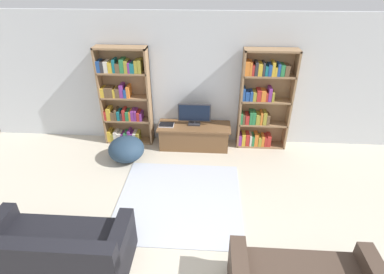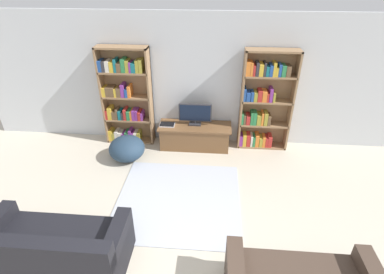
{
  "view_description": "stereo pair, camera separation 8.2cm",
  "coord_description": "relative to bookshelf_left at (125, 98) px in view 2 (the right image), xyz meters",
  "views": [
    {
      "loc": [
        0.29,
        -1.41,
        3.3
      ],
      "look_at": [
        -0.0,
        3.07,
        0.7
      ],
      "focal_mm": 28.0,
      "sensor_mm": 36.0,
      "label": 1
    },
    {
      "loc": [
        0.37,
        -1.4,
        3.3
      ],
      "look_at": [
        -0.0,
        3.07,
        0.7
      ],
      "focal_mm": 28.0,
      "sensor_mm": 36.0,
      "label": 2
    }
  ],
  "objects": [
    {
      "name": "bookshelf_right",
      "position": [
        2.73,
        0.0,
        -0.01
      ],
      "size": [
        0.99,
        0.3,
        2.0
      ],
      "color": "#93704C",
      "rests_on": "ground_plane"
    },
    {
      "name": "tv_stand",
      "position": [
        1.41,
        -0.16,
        -0.73
      ],
      "size": [
        1.46,
        0.54,
        0.48
      ],
      "color": "brown",
      "rests_on": "ground_plane"
    },
    {
      "name": "couch_left_sectional",
      "position": [
        -0.07,
        -3.16,
        -0.69
      ],
      "size": [
        1.72,
        0.85,
        0.79
      ],
      "color": "black",
      "rests_on": "ground_plane"
    },
    {
      "name": "television",
      "position": [
        1.41,
        -0.11,
        -0.26
      ],
      "size": [
        0.65,
        0.16,
        0.45
      ],
      "color": "#2D2D33",
      "rests_on": "tv_stand"
    },
    {
      "name": "wall_back",
      "position": [
        1.43,
        0.17,
        0.33
      ],
      "size": [
        8.8,
        0.06,
        2.6
      ],
      "color": "silver",
      "rests_on": "ground_plane"
    },
    {
      "name": "beanbag_ottoman",
      "position": [
        0.15,
        -0.73,
        -0.74
      ],
      "size": [
        0.68,
        0.68,
        0.47
      ],
      "primitive_type": "ellipsoid",
      "color": "#23384C",
      "rests_on": "ground_plane"
    },
    {
      "name": "area_rug",
      "position": [
        1.28,
        -1.82,
        -0.97
      ],
      "size": [
        1.96,
        1.92,
        0.02
      ],
      "color": "#B2B7C1",
      "rests_on": "ground_plane"
    },
    {
      "name": "bookshelf_left",
      "position": [
        0.0,
        0.0,
        0.0
      ],
      "size": [
        0.99,
        0.3,
        2.0
      ],
      "color": "#93704C",
      "rests_on": "ground_plane"
    },
    {
      "name": "laptop",
      "position": [
        0.86,
        -0.19,
        -0.48
      ],
      "size": [
        0.3,
        0.22,
        0.03
      ],
      "color": "silver",
      "rests_on": "tv_stand"
    }
  ]
}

